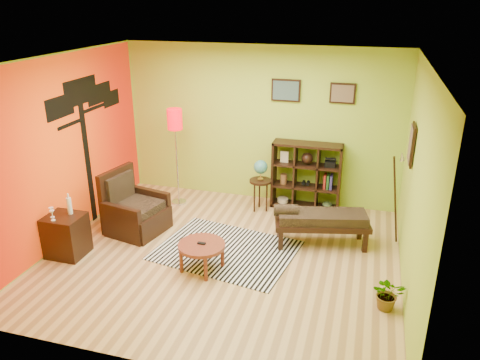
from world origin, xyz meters
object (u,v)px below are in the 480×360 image
(floor_lamp, at_px, (175,128))
(bench, at_px, (319,220))
(armchair, at_px, (134,213))
(cube_shelf, at_px, (307,176))
(coffee_table, at_px, (202,247))
(side_cabinet, at_px, (66,235))
(globe_table, at_px, (261,173))
(potted_plant, at_px, (388,297))

(floor_lamp, relative_size, bench, 1.18)
(armchair, height_order, cube_shelf, cube_shelf)
(cube_shelf, bearing_deg, coffee_table, -113.86)
(side_cabinet, bearing_deg, globe_table, 43.78)
(cube_shelf, bearing_deg, bench, -73.31)
(coffee_table, relative_size, potted_plant, 1.53)
(coffee_table, bearing_deg, globe_table, 81.39)
(globe_table, distance_m, cube_shelf, 0.84)
(cube_shelf, distance_m, potted_plant, 3.02)
(globe_table, bearing_deg, floor_lamp, -176.06)
(floor_lamp, height_order, cube_shelf, floor_lamp)
(globe_table, distance_m, potted_plant, 3.20)
(globe_table, relative_size, bench, 0.63)
(cube_shelf, height_order, potted_plant, cube_shelf)
(coffee_table, height_order, floor_lamp, floor_lamp)
(armchair, relative_size, side_cabinet, 1.07)
(floor_lamp, height_order, bench, floor_lamp)
(globe_table, bearing_deg, side_cabinet, -136.22)
(armchair, distance_m, cube_shelf, 3.03)
(armchair, bearing_deg, potted_plant, -14.62)
(side_cabinet, distance_m, potted_plant, 4.50)
(armchair, height_order, floor_lamp, floor_lamp)
(armchair, distance_m, side_cabinet, 1.13)
(side_cabinet, xyz_separation_m, bench, (3.50, 1.31, 0.10))
(floor_lamp, height_order, globe_table, floor_lamp)
(coffee_table, relative_size, cube_shelf, 0.54)
(side_cabinet, xyz_separation_m, floor_lamp, (0.85, 2.15, 1.10))
(armchair, relative_size, floor_lamp, 0.57)
(armchair, xyz_separation_m, cube_shelf, (2.54, 1.62, 0.30))
(armchair, xyz_separation_m, bench, (2.93, 0.34, 0.11))
(floor_lamp, distance_m, potted_plant, 4.45)
(globe_table, bearing_deg, armchair, -144.17)
(armchair, height_order, side_cabinet, armchair)
(coffee_table, relative_size, globe_table, 0.70)
(armchair, xyz_separation_m, floor_lamp, (0.27, 1.18, 1.12))
(bench, height_order, potted_plant, bench)
(side_cabinet, height_order, floor_lamp, floor_lamp)
(globe_table, relative_size, cube_shelf, 0.78)
(cube_shelf, bearing_deg, potted_plant, -62.36)
(armchair, bearing_deg, bench, 6.57)
(floor_lamp, xyz_separation_m, globe_table, (1.51, 0.10, -0.71))
(armchair, bearing_deg, cube_shelf, 32.57)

